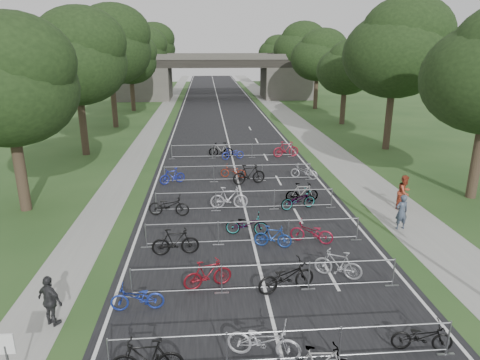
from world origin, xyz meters
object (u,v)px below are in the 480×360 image
at_px(overpass_bridge, 217,76).
at_px(pedestrian_b, 404,192).
at_px(park_sign, 7,354).
at_px(pedestrian_a, 401,212).
at_px(pedestrian_c, 50,301).

height_order(overpass_bridge, pedestrian_b, overpass_bridge).
height_order(park_sign, pedestrian_b, park_sign).
xyz_separation_m(park_sign, pedestrian_a, (13.86, 9.05, -0.42)).
bearing_deg(pedestrian_a, overpass_bridge, -89.21).
distance_m(pedestrian_a, pedestrian_b, 2.85).
relative_size(park_sign, pedestrian_c, 1.10).
height_order(park_sign, pedestrian_c, park_sign).
height_order(overpass_bridge, pedestrian_a, overpass_bridge).
relative_size(pedestrian_b, pedestrian_c, 1.10).
bearing_deg(overpass_bridge, pedestrian_c, -96.56).
bearing_deg(pedestrian_c, park_sign, 121.52).
distance_m(overpass_bridge, park_sign, 62.41).
bearing_deg(pedestrian_c, overpass_bridge, -65.04).
bearing_deg(overpass_bridge, pedestrian_a, -82.41).
relative_size(overpass_bridge, pedestrian_b, 17.00).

